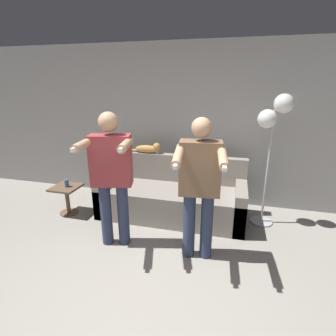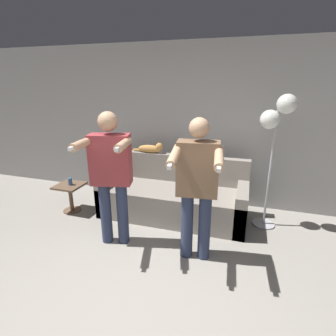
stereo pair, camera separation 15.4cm
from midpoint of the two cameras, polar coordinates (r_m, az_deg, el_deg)
ground_plane at (r=2.66m, az=-5.93°, el=-30.04°), size 16.00×16.00×0.00m
wall_back at (r=4.39m, az=7.27°, el=9.06°), size 10.00×0.05×2.60m
couch at (r=4.06m, az=2.27°, el=-6.46°), size 2.19×0.85×0.89m
person_left at (r=3.17m, az=-11.00°, el=-0.58°), size 0.65×0.77×1.67m
person_right at (r=2.86m, az=7.90°, el=-3.10°), size 0.57×0.72×1.65m
cat at (r=4.26m, az=-2.66°, el=4.29°), size 0.54×0.13×0.17m
floor_lamp at (r=3.73m, az=23.74°, el=9.15°), size 0.43×0.32×1.85m
side_table at (r=4.42m, az=-19.58°, el=-5.03°), size 0.40×0.40×0.45m
cup at (r=4.34m, az=-19.59°, el=-2.78°), size 0.06×0.06×0.11m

